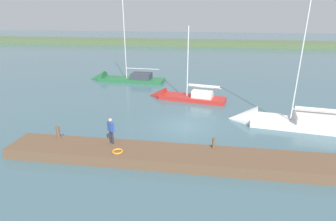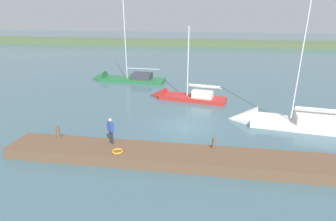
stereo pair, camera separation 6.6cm
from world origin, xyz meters
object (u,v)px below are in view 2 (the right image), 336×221
at_px(sailboat_far_left, 181,97).
at_px(person_on_dock, 111,129).
at_px(mooring_post_far, 213,143).
at_px(life_ring_buoy, 117,151).
at_px(sailboat_outer_mooring, 279,123).
at_px(mooring_post_near, 58,132).
at_px(sailboat_mid_channel, 121,80).

relative_size(sailboat_far_left, person_on_dock, 4.85).
xyz_separation_m(mooring_post_far, life_ring_buoy, (5.68, 1.36, -0.29)).
height_order(life_ring_buoy, sailboat_outer_mooring, sailboat_outer_mooring).
bearing_deg(sailboat_outer_mooring, mooring_post_near, 29.24).
distance_m(mooring_post_far, person_on_dock, 6.45).
xyz_separation_m(sailboat_far_left, person_on_dock, (3.22, 11.84, 1.47)).
bearing_deg(sailboat_outer_mooring, person_on_dock, 36.34).
bearing_deg(mooring_post_far, sailboat_mid_channel, -56.92).
relative_size(mooring_post_near, mooring_post_far, 1.15).
height_order(mooring_post_near, mooring_post_far, mooring_post_near).
bearing_deg(sailboat_far_left, mooring_post_far, 116.43).
bearing_deg(mooring_post_near, sailboat_far_left, -121.29).
distance_m(mooring_post_far, sailboat_mid_channel, 21.65).
relative_size(mooring_post_far, person_on_dock, 0.40).
distance_m(sailboat_far_left, person_on_dock, 12.36).
bearing_deg(mooring_post_far, life_ring_buoy, 13.45).
distance_m(sailboat_far_left, sailboat_mid_channel, 10.84).
relative_size(sailboat_far_left, sailboat_outer_mooring, 0.78).
relative_size(mooring_post_near, life_ring_buoy, 1.19).
xyz_separation_m(mooring_post_near, mooring_post_far, (-10.21, 0.00, -0.05)).
relative_size(sailboat_mid_channel, sailboat_outer_mooring, 1.18).
bearing_deg(mooring_post_far, mooring_post_near, 0.00).
height_order(sailboat_mid_channel, person_on_dock, sailboat_mid_channel).
height_order(sailboat_outer_mooring, person_on_dock, sailboat_outer_mooring).
distance_m(mooring_post_near, sailboat_mid_channel, 18.22).
height_order(sailboat_far_left, sailboat_mid_channel, sailboat_mid_channel).
distance_m(sailboat_mid_channel, person_on_dock, 19.25).
xyz_separation_m(mooring_post_near, sailboat_outer_mooring, (-15.52, -6.05, -0.89)).
height_order(mooring_post_far, sailboat_mid_channel, sailboat_mid_channel).
xyz_separation_m(mooring_post_far, sailboat_far_left, (3.19, -11.56, -0.83)).
height_order(sailboat_mid_channel, sailboat_outer_mooring, sailboat_mid_channel).
relative_size(life_ring_buoy, person_on_dock, 0.39).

